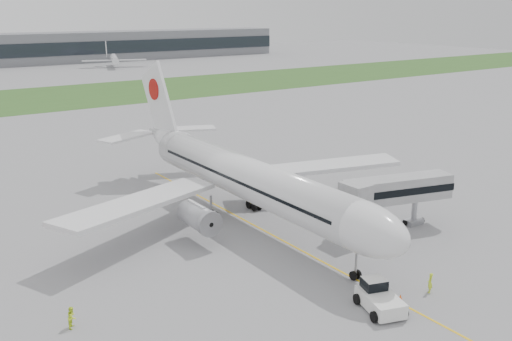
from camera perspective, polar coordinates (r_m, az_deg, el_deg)
ground at (r=67.43m, az=0.92°, el=-6.09°), size 600.00×600.00×0.00m
apron_markings at (r=63.75m, az=3.56°, el=-7.46°), size 70.00×70.00×0.04m
grass_strip at (r=176.40m, az=-22.60°, el=6.51°), size 600.00×50.00×0.02m
airliner at (r=69.35m, az=-1.41°, el=-0.50°), size 48.13×53.95×17.88m
pushback_tug at (r=51.85m, az=12.16°, el=-12.25°), size 4.30×5.30×2.42m
jet_bridge at (r=68.00m, az=13.47°, el=-2.00°), size 14.37×6.32×6.57m
safety_cone_left at (r=54.16m, az=12.48°, el=-11.95°), size 0.44×0.44×0.60m
safety_cone_right at (r=54.12m, az=14.23°, el=-12.16°), size 0.36×0.36×0.50m
ground_crew_near at (r=55.75m, az=17.01°, el=-10.69°), size 0.83×0.80×1.92m
ground_crew_far at (r=50.47m, az=-17.92°, el=-13.78°), size 1.09×1.14×1.86m
distant_aircraft_right at (r=263.00m, az=-13.93°, el=9.99°), size 33.85×31.84×10.51m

